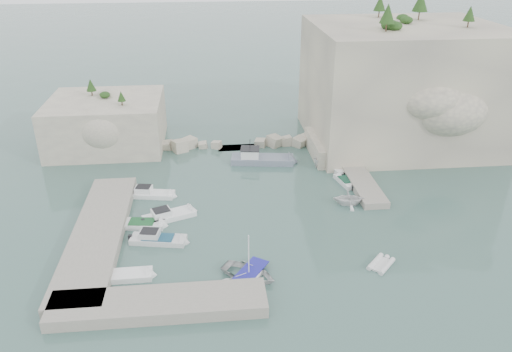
{
  "coord_description": "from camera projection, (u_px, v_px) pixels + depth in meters",
  "views": [
    {
      "loc": [
        -5.2,
        -45.81,
        28.28
      ],
      "look_at": [
        0.0,
        6.0,
        3.0
      ],
      "focal_mm": 35.0,
      "sensor_mm": 36.0,
      "label": 1
    }
  ],
  "objects": [
    {
      "name": "cliff_terrace",
      "position": [
        339.0,
        146.0,
        70.56
      ],
      "size": [
        8.0,
        10.0,
        2.5
      ],
      "primitive_type": "cube",
      "color": "beige",
      "rests_on": "ground"
    },
    {
      "name": "motorboat_c",
      "position": [
        142.0,
        226.0,
        53.62
      ],
      "size": [
        5.46,
        2.55,
        0.7
      ],
      "primitive_type": null,
      "rotation": [
        0.0,
        0.0,
        -0.12
      ],
      "color": "white",
      "rests_on": "ground"
    },
    {
      "name": "motorboat_a",
      "position": [
        151.0,
        196.0,
        59.74
      ],
      "size": [
        6.31,
        2.86,
        1.4
      ],
      "primitive_type": null,
      "rotation": [
        0.0,
        0.0,
        -0.18
      ],
      "color": "white",
      "rests_on": "ground"
    },
    {
      "name": "cliff_east",
      "position": [
        401.0,
        85.0,
        72.77
      ],
      "size": [
        26.0,
        22.0,
        17.0
      ],
      "primitive_type": "cube",
      "color": "beige",
      "rests_on": "ground"
    },
    {
      "name": "quay_south",
      "position": [
        159.0,
        304.0,
        41.49
      ],
      "size": [
        18.0,
        4.0,
        1.1
      ],
      "primitive_type": "cube",
      "color": "#9E9689",
      "rests_on": "ground"
    },
    {
      "name": "ledge_east",
      "position": [
        358.0,
        176.0,
        63.81
      ],
      "size": [
        3.0,
        16.0,
        0.8
      ],
      "primitive_type": "cube",
      "color": "#9E9689",
      "rests_on": "ground"
    },
    {
      "name": "motorboat_b",
      "position": [
        170.0,
        218.0,
        55.17
      ],
      "size": [
        6.58,
        4.24,
        1.4
      ],
      "primitive_type": null,
      "rotation": [
        0.0,
        0.0,
        0.38
      ],
      "color": "white",
      "rests_on": "ground"
    },
    {
      "name": "motorboat_e",
      "position": [
        130.0,
        278.0,
        45.58
      ],
      "size": [
        4.43,
        1.87,
        0.7
      ],
      "primitive_type": null,
      "rotation": [
        0.0,
        0.0,
        0.02
      ],
      "color": "white",
      "rests_on": "ground"
    },
    {
      "name": "outcrop_west",
      "position": [
        107.0,
        122.0,
        72.87
      ],
      "size": [
        16.0,
        14.0,
        7.0
      ],
      "primitive_type": "cube",
      "color": "beige",
      "rests_on": "ground"
    },
    {
      "name": "vegetation",
      "position": [
        370.0,
        17.0,
        69.44
      ],
      "size": [
        53.48,
        13.88,
        13.4
      ],
      "color": "#1E4219",
      "rests_on": "ground"
    },
    {
      "name": "tender_east_a",
      "position": [
        348.0,
        205.0,
        57.92
      ],
      "size": [
        4.02,
        3.57,
        1.94
      ],
      "primitive_type": "imported",
      "rotation": [
        0.0,
        0.0,
        1.46
      ],
      "color": "white",
      "rests_on": "ground"
    },
    {
      "name": "inflatable_dinghy",
      "position": [
        381.0,
        266.0,
        47.24
      ],
      "size": [
        3.23,
        3.32,
        0.44
      ],
      "primitive_type": null,
      "rotation": [
        0.0,
        0.0,
        0.82
      ],
      "color": "silver",
      "rests_on": "ground"
    },
    {
      "name": "tender_east_d",
      "position": [
        327.0,
        165.0,
        67.7
      ],
      "size": [
        4.59,
        2.87,
        1.66
      ],
      "primitive_type": "imported",
      "rotation": [
        0.0,
        0.0,
        1.89
      ],
      "color": "white",
      "rests_on": "ground"
    },
    {
      "name": "tender_east_c",
      "position": [
        340.0,
        173.0,
        65.68
      ],
      "size": [
        3.22,
        5.54,
        0.7
      ],
      "primitive_type": null,
      "rotation": [
        0.0,
        0.0,
        1.88
      ],
      "color": "white",
      "rests_on": "ground"
    },
    {
      "name": "rowboat",
      "position": [
        249.0,
        277.0,
        45.67
      ],
      "size": [
        6.43,
        6.04,
        1.08
      ],
      "primitive_type": "imported",
      "rotation": [
        0.0,
        0.0,
        0.97
      ],
      "color": "silver",
      "rests_on": "ground"
    },
    {
      "name": "motorboat_d",
      "position": [
        159.0,
        242.0,
        50.87
      ],
      "size": [
        6.43,
        2.97,
        1.4
      ],
      "primitive_type": null,
      "rotation": [
        0.0,
        0.0,
        -0.19
      ],
      "color": "silver",
      "rests_on": "ground"
    },
    {
      "name": "breakwater",
      "position": [
        238.0,
        143.0,
        73.12
      ],
      "size": [
        28.0,
        3.0,
        1.4
      ],
      "primitive_type": "cube",
      "color": "beige",
      "rests_on": "ground"
    },
    {
      "name": "rowboat_mast",
      "position": [
        249.0,
        253.0,
        44.52
      ],
      "size": [
        0.1,
        0.1,
        4.2
      ],
      "primitive_type": "cylinder",
      "color": "white",
      "rests_on": "rowboat"
    },
    {
      "name": "ground",
      "position": [
        262.0,
        225.0,
        53.82
      ],
      "size": [
        400.0,
        400.0,
        0.0
      ],
      "primitive_type": "plane",
      "color": "#41625A",
      "rests_on": "ground"
    },
    {
      "name": "quay_west",
      "position": [
        98.0,
        234.0,
        51.16
      ],
      "size": [
        5.0,
        24.0,
        1.1
      ],
      "primitive_type": "cube",
      "color": "#9E9689",
      "rests_on": "ground"
    },
    {
      "name": "tender_east_b",
      "position": [
        345.0,
        183.0,
        62.85
      ],
      "size": [
        2.38,
        4.54,
        0.7
      ],
      "primitive_type": null,
      "rotation": [
        0.0,
        0.0,
        1.79
      ],
      "color": "silver",
      "rests_on": "ground"
    },
    {
      "name": "work_boat",
      "position": [
        262.0,
        162.0,
        68.61
      ],
      "size": [
        9.62,
        4.03,
        2.2
      ],
      "primitive_type": null,
      "rotation": [
        0.0,
        0.0,
        -0.14
      ],
      "color": "slate",
      "rests_on": "ground"
    }
  ]
}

